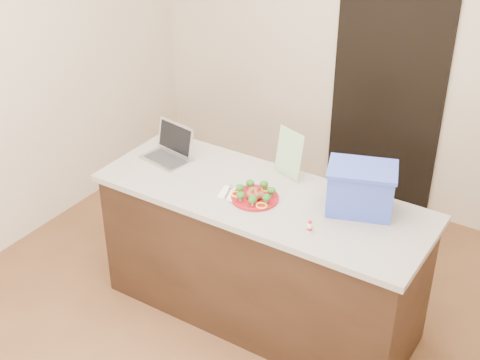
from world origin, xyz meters
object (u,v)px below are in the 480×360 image
Objects in this scene: plate at (255,198)px; laptop at (171,149)px; napkin at (232,193)px; yogurt_bottle at (310,227)px; island at (261,256)px; blue_box at (361,189)px; chair at (354,212)px.

plate is 0.83× the size of laptop.
plate is 0.76m from laptop.
yogurt_bottle reaches higher than napkin.
plate is 0.15m from napkin.
laptop is at bearing 168.25° from plate.
laptop is (-0.75, 0.09, 0.52)m from island.
blue_box reaches higher than island.
blue_box is at bearing 12.75° from laptop.
napkin is 2.20× the size of yogurt_bottle.
laptop is at bearing 173.37° from island.
island is 4.51× the size of blue_box.
island is at bearing 29.48° from napkin.
yogurt_bottle is (0.43, -0.13, 0.02)m from plate.
napkin is 0.76m from blue_box.
napkin is 1.07m from chair.
laptop reaches higher than island.
island is at bearing 155.16° from yogurt_bottle.
blue_box reaches higher than yogurt_bottle.
plate is 1.01m from chair.
chair is (-0.13, 0.97, -0.47)m from yogurt_bottle.
blue_box is (1.31, 0.07, 0.08)m from laptop.
island is at bearing -134.29° from chair.
blue_box is at bearing 18.95° from napkin.
plate is at bearing -2.04° from laptop.
yogurt_bottle is 0.19× the size of laptop.
laptop is at bearing 163.72° from napkin.
island is 0.47m from plate.
yogurt_bottle is at bearing -130.90° from blue_box.
island is 14.12× the size of napkin.
napkin is at bearing -6.57° from laptop.
chair is (0.30, 0.85, -0.46)m from plate.
blue_box is (0.57, 0.22, 0.13)m from plate.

